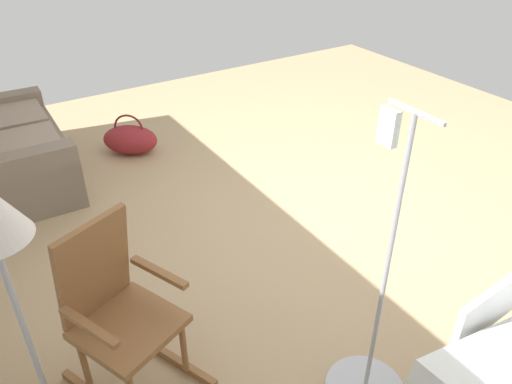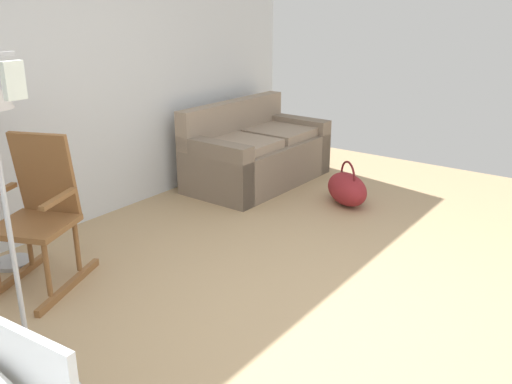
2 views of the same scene
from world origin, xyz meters
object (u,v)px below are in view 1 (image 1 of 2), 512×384
(couch, at_px, (10,152))
(iv_pole, at_px, (369,360))
(duffel_bag, at_px, (130,139))
(rocking_chair, at_px, (118,313))

(couch, bearing_deg, iv_pole, -161.00)
(duffel_bag, bearing_deg, iv_pole, -178.71)
(couch, bearing_deg, rocking_chair, -177.41)
(duffel_bag, bearing_deg, couch, 88.15)
(duffel_bag, distance_m, iv_pole, 3.43)
(couch, xyz_separation_m, duffel_bag, (-0.04, -1.12, -0.15))
(couch, distance_m, rocking_chair, 2.69)
(couch, height_order, duffel_bag, couch)
(rocking_chair, xyz_separation_m, duffel_bag, (2.64, -0.99, -0.35))
(couch, distance_m, iv_pole, 3.66)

